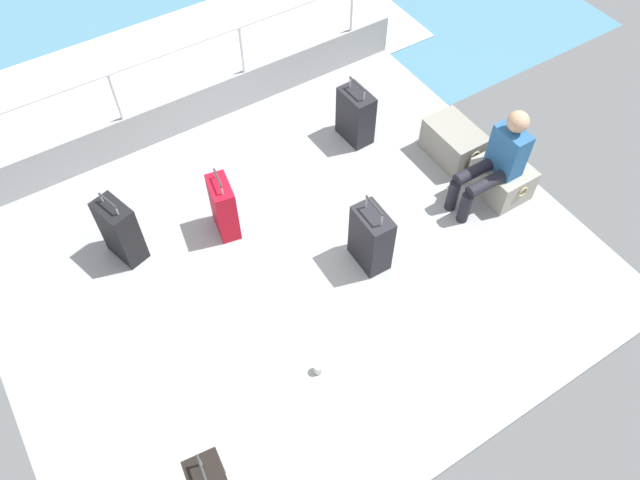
# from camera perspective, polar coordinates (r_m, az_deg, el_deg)

# --- Properties ---
(ground_plane) EXTENTS (4.40, 5.20, 0.06)m
(ground_plane) POSITION_cam_1_polar(r_m,az_deg,el_deg) (5.73, -2.38, -2.33)
(ground_plane) COLOR #939699
(gunwale_port) EXTENTS (0.06, 5.20, 0.45)m
(gunwale_port) POSITION_cam_1_polar(r_m,az_deg,el_deg) (6.90, -11.98, 11.60)
(gunwale_port) COLOR #939699
(gunwale_port) RESTS_ON ground_plane
(railing_port) EXTENTS (0.04, 4.20, 1.02)m
(railing_port) POSITION_cam_1_polar(r_m,az_deg,el_deg) (6.55, -12.82, 15.22)
(railing_port) COLOR silver
(railing_port) RESTS_ON ground_plane
(sea_wake) EXTENTS (12.00, 12.00, 0.01)m
(sea_wake) POSITION_cam_1_polar(r_m,az_deg,el_deg) (8.33, -15.57, 14.00)
(sea_wake) COLOR teal
(sea_wake) RESTS_ON ground_plane
(cargo_crate_0) EXTENTS (0.65, 0.40, 0.38)m
(cargo_crate_0) POSITION_cam_1_polar(r_m,az_deg,el_deg) (6.60, 12.22, 8.78)
(cargo_crate_0) COLOR gray
(cargo_crate_0) RESTS_ON ground_plane
(cargo_crate_1) EXTENTS (0.56, 0.43, 0.35)m
(cargo_crate_1) POSITION_cam_1_polar(r_m,az_deg,el_deg) (6.38, 16.42, 5.45)
(cargo_crate_1) COLOR gray
(cargo_crate_1) RESTS_ON ground_plane
(passenger_seated) EXTENTS (0.34, 0.66, 1.05)m
(passenger_seated) POSITION_cam_1_polar(r_m,az_deg,el_deg) (6.02, 16.00, 7.15)
(passenger_seated) COLOR #26598C
(passenger_seated) RESTS_ON ground_plane
(suitcase_0) EXTENTS (0.38, 0.25, 0.72)m
(suitcase_0) POSITION_cam_1_polar(r_m,az_deg,el_deg) (5.78, -8.90, 2.99)
(suitcase_0) COLOR #B70C1E
(suitcase_0) RESTS_ON ground_plane
(suitcase_1) EXTENTS (0.41, 0.31, 0.76)m
(suitcase_1) POSITION_cam_1_polar(r_m,az_deg,el_deg) (5.79, -17.95, 0.80)
(suitcase_1) COLOR black
(suitcase_1) RESTS_ON ground_plane
(suitcase_3) EXTENTS (0.39, 0.24, 0.78)m
(suitcase_3) POSITION_cam_1_polar(r_m,az_deg,el_deg) (5.49, 4.73, 0.15)
(suitcase_3) COLOR black
(suitcase_3) RESTS_ON ground_plane
(suitcase_4) EXTENTS (0.40, 0.25, 0.72)m
(suitcase_4) POSITION_cam_1_polar(r_m,az_deg,el_deg) (6.60, 3.30, 11.39)
(suitcase_4) COLOR black
(suitcase_4) RESTS_ON ground_plane
(paper_cup) EXTENTS (0.08, 0.08, 0.10)m
(paper_cup) POSITION_cam_1_polar(r_m,az_deg,el_deg) (5.12, -0.11, -11.75)
(paper_cup) COLOR white
(paper_cup) RESTS_ON ground_plane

